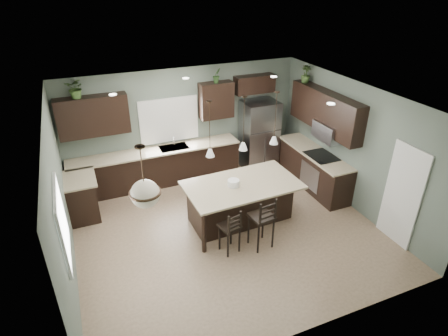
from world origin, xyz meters
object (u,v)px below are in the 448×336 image
(serving_dish, at_px, (233,183))
(plant_back_left, at_px, (76,88))
(refrigerator, at_px, (259,135))
(bar_stool_center, at_px, (261,222))
(kitchen_island, at_px, (242,203))
(bar_stool_left, at_px, (229,231))

(serving_dish, bearing_deg, plant_back_left, 137.59)
(refrigerator, xyz_separation_m, bar_stool_center, (-1.51, -3.05, -0.36))
(kitchen_island, relative_size, bar_stool_center, 2.07)
(bar_stool_left, height_order, bar_stool_center, bar_stool_center)
(refrigerator, height_order, kitchen_island, refrigerator)
(bar_stool_left, xyz_separation_m, bar_stool_center, (0.62, -0.09, 0.09))
(kitchen_island, height_order, serving_dish, serving_dish)
(plant_back_left, bearing_deg, bar_stool_center, -49.29)
(serving_dish, distance_m, bar_stool_left, 1.04)
(serving_dish, xyz_separation_m, plant_back_left, (-2.61, 2.38, 1.63))
(kitchen_island, bearing_deg, bar_stool_left, -130.10)
(serving_dish, xyz_separation_m, bar_stool_center, (0.20, -0.88, -0.43))
(serving_dish, height_order, plant_back_left, plant_back_left)
(kitchen_island, xyz_separation_m, serving_dish, (-0.20, -0.01, 0.53))
(kitchen_island, distance_m, bar_stool_center, 0.89)
(refrigerator, height_order, bar_stool_left, refrigerator)
(bar_stool_center, bearing_deg, bar_stool_left, 164.98)
(bar_stool_left, height_order, plant_back_left, plant_back_left)
(refrigerator, bearing_deg, kitchen_island, -124.92)
(serving_dish, xyz_separation_m, bar_stool_left, (-0.43, -0.79, -0.52))
(refrigerator, relative_size, plant_back_left, 4.13)
(kitchen_island, distance_m, plant_back_left, 4.27)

